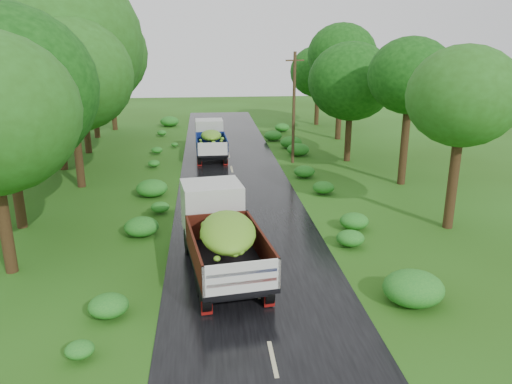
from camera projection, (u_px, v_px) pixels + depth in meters
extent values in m
plane|color=#21450E|center=(273.00, 359.00, 13.42)|extent=(120.00, 120.00, 0.00)
cube|color=black|center=(254.00, 274.00, 18.17)|extent=(6.50, 80.00, 0.02)
cube|color=#BFB78C|center=(273.00, 359.00, 13.42)|extent=(0.12, 1.60, 0.00)
cube|color=#BFB78C|center=(257.00, 287.00, 17.21)|extent=(0.12, 1.60, 0.00)
cube|color=#BFB78C|center=(247.00, 242.00, 21.01)|extent=(0.12, 1.60, 0.00)
cube|color=#BFB78C|center=(241.00, 210.00, 24.80)|extent=(0.12, 1.60, 0.00)
cube|color=#BFB78C|center=(236.00, 187.00, 28.60)|extent=(0.12, 1.60, 0.00)
cube|color=#BFB78C|center=(232.00, 169.00, 32.39)|extent=(0.12, 1.60, 0.00)
cube|color=#BFB78C|center=(229.00, 155.00, 36.19)|extent=(0.12, 1.60, 0.00)
cube|color=#BFB78C|center=(226.00, 144.00, 39.98)|extent=(0.12, 1.60, 0.00)
cube|color=#BFB78C|center=(224.00, 134.00, 43.78)|extent=(0.12, 1.60, 0.00)
cube|color=#BFB78C|center=(222.00, 126.00, 47.57)|extent=(0.12, 1.60, 0.00)
cube|color=#BFB78C|center=(221.00, 120.00, 51.37)|extent=(0.12, 1.60, 0.00)
cube|color=black|center=(223.00, 257.00, 18.05)|extent=(2.58, 6.02, 0.29)
cylinder|color=black|center=(189.00, 241.00, 19.83)|extent=(0.43, 1.07, 1.04)
cylinder|color=black|center=(238.00, 236.00, 20.29)|extent=(0.43, 1.07, 1.04)
cylinder|color=black|center=(200.00, 280.00, 16.64)|extent=(0.43, 1.07, 1.04)
cylinder|color=black|center=(259.00, 274.00, 17.09)|extent=(0.43, 1.07, 1.04)
cylinder|color=black|center=(205.00, 296.00, 15.65)|extent=(0.43, 1.07, 1.04)
cylinder|color=black|center=(267.00, 288.00, 16.11)|extent=(0.43, 1.07, 1.04)
cube|color=maroon|center=(207.00, 308.00, 15.40)|extent=(0.35, 0.09, 0.47)
cube|color=maroon|center=(270.00, 300.00, 15.86)|extent=(0.35, 0.09, 0.47)
cube|color=silver|center=(212.00, 207.00, 19.87)|extent=(2.54, 2.27, 1.97)
cube|color=black|center=(228.00, 264.00, 16.97)|extent=(2.98, 4.74, 0.17)
cube|color=#4A180D|center=(194.00, 252.00, 16.54)|extent=(0.70, 4.42, 0.98)
cube|color=#4A180D|center=(261.00, 245.00, 17.06)|extent=(0.70, 4.42, 0.98)
cube|color=#4A180D|center=(217.00, 225.00, 18.82)|extent=(2.37, 0.41, 0.98)
cube|color=silver|center=(242.00, 278.00, 14.77)|extent=(2.37, 0.41, 0.98)
ellipsoid|color=#4C991B|center=(228.00, 231.00, 16.61)|extent=(2.50, 3.98, 1.04)
cube|color=black|center=(211.00, 150.00, 35.23)|extent=(1.70, 5.09, 0.25)
cylinder|color=black|center=(198.00, 147.00, 36.89)|extent=(0.28, 0.90, 0.89)
cylinder|color=black|center=(221.00, 146.00, 37.11)|extent=(0.28, 0.90, 0.89)
cylinder|color=black|center=(199.00, 156.00, 34.07)|extent=(0.28, 0.90, 0.89)
cylinder|color=black|center=(224.00, 155.00, 34.29)|extent=(0.28, 0.90, 0.89)
cylinder|color=black|center=(199.00, 159.00, 33.21)|extent=(0.28, 0.90, 0.89)
cylinder|color=black|center=(225.00, 158.00, 33.43)|extent=(0.28, 0.90, 0.89)
cube|color=maroon|center=(200.00, 163.00, 32.98)|extent=(0.31, 0.05, 0.40)
cube|color=maroon|center=(226.00, 162.00, 33.20)|extent=(0.31, 0.05, 0.40)
cube|color=silver|center=(209.00, 131.00, 36.84)|extent=(2.03, 1.76, 1.70)
cube|color=black|center=(212.00, 150.00, 34.28)|extent=(2.18, 3.91, 0.14)
cube|color=navy|center=(197.00, 143.00, 34.00)|extent=(0.19, 3.85, 0.85)
cube|color=navy|center=(226.00, 143.00, 34.25)|extent=(0.19, 3.85, 0.85)
cube|color=navy|center=(210.00, 138.00, 35.91)|extent=(2.06, 0.14, 0.85)
cube|color=silver|center=(213.00, 149.00, 32.34)|extent=(2.06, 0.14, 0.85)
ellipsoid|color=#4C991B|center=(211.00, 135.00, 33.97)|extent=(1.83, 3.29, 0.89)
cylinder|color=#382616|center=(294.00, 109.00, 33.02)|extent=(0.25, 0.25, 7.34)
cube|color=#382616|center=(295.00, 60.00, 32.09)|extent=(1.26, 0.44, 0.09)
cylinder|color=black|center=(11.00, 151.00, 21.61)|extent=(0.45, 0.45, 7.04)
ellipsoid|color=#0D3A0B|center=(2.00, 89.00, 20.81)|extent=(3.99, 3.99, 3.59)
cylinder|color=black|center=(75.00, 125.00, 27.65)|extent=(0.45, 0.45, 7.14)
ellipsoid|color=#0D3A0B|center=(70.00, 75.00, 26.83)|extent=(3.70, 3.70, 3.33)
cylinder|color=black|center=(56.00, 100.00, 31.11)|extent=(0.49, 0.49, 8.93)
ellipsoid|color=#0D3A0B|center=(49.00, 43.00, 30.09)|extent=(4.75, 4.75, 4.27)
cylinder|color=black|center=(83.00, 99.00, 35.79)|extent=(0.47, 0.47, 7.95)
ellipsoid|color=#0D3A0B|center=(79.00, 55.00, 34.88)|extent=(3.35, 3.35, 3.02)
cylinder|color=black|center=(93.00, 91.00, 41.35)|extent=(0.47, 0.47, 7.84)
ellipsoid|color=#0D3A0B|center=(90.00, 54.00, 40.46)|extent=(4.33, 4.33, 3.90)
cylinder|color=black|center=(112.00, 89.00, 44.85)|extent=(0.46, 0.46, 7.48)
ellipsoid|color=#0D3A0B|center=(109.00, 56.00, 43.99)|extent=(3.47, 3.47, 3.13)
cylinder|color=black|center=(456.00, 155.00, 21.64)|extent=(0.44, 0.44, 6.70)
ellipsoid|color=#235415|center=(463.00, 96.00, 20.87)|extent=(3.08, 3.08, 2.77)
cylinder|color=black|center=(406.00, 124.00, 28.22)|extent=(0.45, 0.45, 7.06)
ellipsoid|color=#235415|center=(411.00, 76.00, 27.42)|extent=(3.07, 3.07, 2.76)
cylinder|color=black|center=(349.00, 117.00, 33.71)|extent=(0.43, 0.43, 6.15)
ellipsoid|color=#235415|center=(351.00, 81.00, 33.01)|extent=(3.39, 3.39, 3.05)
cylinder|color=black|center=(340.00, 92.00, 40.71)|extent=(0.47, 0.47, 7.78)
ellipsoid|color=#235415|center=(342.00, 55.00, 39.82)|extent=(3.32, 3.32, 2.99)
cylinder|color=black|center=(317.00, 95.00, 47.76)|extent=(0.42, 0.42, 5.73)
ellipsoid|color=#235415|center=(318.00, 72.00, 47.11)|extent=(3.27, 3.27, 2.94)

